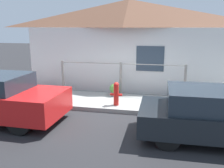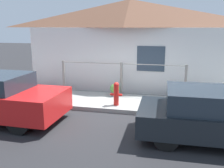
% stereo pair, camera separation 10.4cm
% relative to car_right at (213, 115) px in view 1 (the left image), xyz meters
% --- Properties ---
extents(ground_plane, '(60.00, 60.00, 0.00)m').
position_rel_car_right_xyz_m(ground_plane, '(-2.88, 1.32, -0.64)').
color(ground_plane, '#262628').
extents(sidewalk, '(24.00, 2.00, 0.14)m').
position_rel_car_right_xyz_m(sidewalk, '(-2.88, 2.32, -0.57)').
color(sidewalk, gray).
rests_on(sidewalk, ground_plane).
extents(house, '(8.82, 2.23, 3.88)m').
position_rel_car_right_xyz_m(house, '(-2.88, 4.86, 2.44)').
color(house, white).
rests_on(house, ground_plane).
extents(fence, '(4.90, 0.10, 1.25)m').
position_rel_car_right_xyz_m(fence, '(-2.88, 3.17, 0.19)').
color(fence, gray).
rests_on(fence, sidewalk).
extents(car_right, '(3.69, 1.85, 1.28)m').
position_rel_car_right_xyz_m(car_right, '(0.00, 0.00, 0.00)').
color(car_right, black).
rests_on(car_right, ground_plane).
extents(fire_hydrant, '(0.41, 0.18, 0.79)m').
position_rel_car_right_xyz_m(fire_hydrant, '(-2.78, 1.76, -0.09)').
color(fire_hydrant, red).
rests_on(fire_hydrant, sidewalk).
extents(potted_plant_near_hydrant, '(0.38, 0.38, 0.48)m').
position_rel_car_right_xyz_m(potted_plant_near_hydrant, '(-3.08, 2.89, -0.25)').
color(potted_plant_near_hydrant, slate).
rests_on(potted_plant_near_hydrant, sidewalk).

